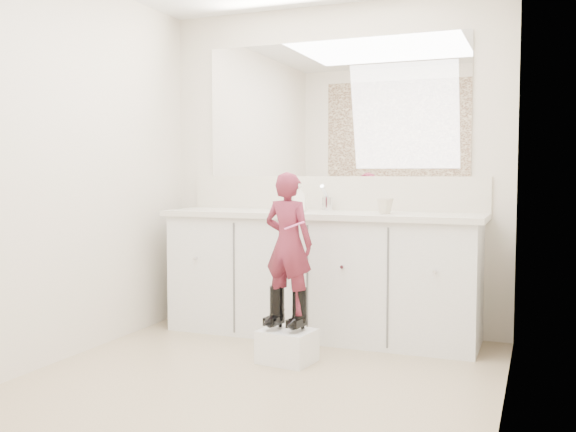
% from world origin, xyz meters
% --- Properties ---
extents(floor, '(3.00, 3.00, 0.00)m').
position_xyz_m(floor, '(0.00, 0.00, 0.00)').
color(floor, '#8E815D').
rests_on(floor, ground).
extents(wall_back, '(2.60, 0.00, 2.60)m').
position_xyz_m(wall_back, '(0.00, 1.50, 1.20)').
color(wall_back, beige).
rests_on(wall_back, floor).
extents(wall_front, '(2.60, 0.00, 2.60)m').
position_xyz_m(wall_front, '(0.00, -1.50, 1.20)').
color(wall_front, beige).
rests_on(wall_front, floor).
extents(wall_left, '(0.00, 3.00, 3.00)m').
position_xyz_m(wall_left, '(-1.30, 0.00, 1.20)').
color(wall_left, beige).
rests_on(wall_left, floor).
extents(wall_right, '(0.00, 3.00, 3.00)m').
position_xyz_m(wall_right, '(1.30, 0.00, 1.20)').
color(wall_right, beige).
rests_on(wall_right, floor).
extents(vanity_cabinet, '(2.20, 0.55, 0.85)m').
position_xyz_m(vanity_cabinet, '(0.00, 1.23, 0.42)').
color(vanity_cabinet, silver).
rests_on(vanity_cabinet, floor).
extents(countertop, '(2.28, 0.58, 0.04)m').
position_xyz_m(countertop, '(0.00, 1.21, 0.87)').
color(countertop, beige).
rests_on(countertop, vanity_cabinet).
extents(backsplash, '(2.28, 0.03, 0.25)m').
position_xyz_m(backsplash, '(0.00, 1.49, 1.02)').
color(backsplash, beige).
rests_on(backsplash, countertop).
extents(mirror, '(2.00, 0.02, 1.00)m').
position_xyz_m(mirror, '(0.00, 1.49, 1.64)').
color(mirror, white).
rests_on(mirror, wall_back).
extents(dot_panel, '(2.00, 0.01, 1.20)m').
position_xyz_m(dot_panel, '(0.00, -1.49, 1.65)').
color(dot_panel, '#472819').
rests_on(dot_panel, wall_front).
extents(faucet, '(0.08, 0.08, 0.10)m').
position_xyz_m(faucet, '(0.00, 1.38, 0.94)').
color(faucet, silver).
rests_on(faucet, countertop).
extents(cup, '(0.15, 0.15, 0.11)m').
position_xyz_m(cup, '(0.48, 1.16, 0.94)').
color(cup, beige).
rests_on(cup, countertop).
extents(soap_bottle, '(0.09, 0.09, 0.18)m').
position_xyz_m(soap_bottle, '(-0.16, 1.25, 0.98)').
color(soap_bottle, white).
rests_on(soap_bottle, countertop).
extents(step_stool, '(0.35, 0.30, 0.20)m').
position_xyz_m(step_stool, '(0.02, 0.53, 0.10)').
color(step_stool, white).
rests_on(step_stool, floor).
extents(boot_left, '(0.12, 0.19, 0.26)m').
position_xyz_m(boot_left, '(-0.05, 0.55, 0.33)').
color(boot_left, black).
rests_on(boot_left, step_stool).
extents(boot_right, '(0.12, 0.19, 0.26)m').
position_xyz_m(boot_right, '(0.10, 0.55, 0.33)').
color(boot_right, black).
rests_on(boot_right, step_stool).
extents(toddler, '(0.34, 0.25, 0.87)m').
position_xyz_m(toddler, '(0.02, 0.55, 0.74)').
color(toddler, '#A73353').
rests_on(toddler, step_stool).
extents(toothbrush, '(0.14, 0.03, 0.06)m').
position_xyz_m(toothbrush, '(0.09, 0.47, 0.85)').
color(toothbrush, pink).
rests_on(toothbrush, toddler).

